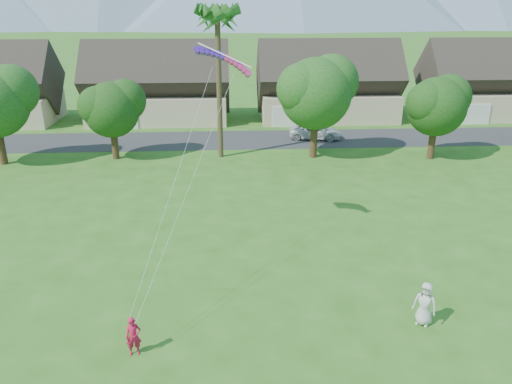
{
  "coord_description": "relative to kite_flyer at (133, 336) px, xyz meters",
  "views": [
    {
      "loc": [
        -1.33,
        -13.2,
        12.8
      ],
      "look_at": [
        0.0,
        10.0,
        3.8
      ],
      "focal_mm": 35.0,
      "sensor_mm": 36.0,
      "label": 1
    }
  ],
  "objects": [
    {
      "name": "parafoil_kite",
      "position": [
        3.68,
        9.44,
        9.31
      ],
      "size": [
        3.06,
        1.16,
        0.5
      ],
      "rotation": [
        0.0,
        0.0,
        -0.12
      ],
      "color": "#4317AE",
      "rests_on": "ground"
    },
    {
      "name": "kite_flyer",
      "position": [
        0.0,
        0.0,
        0.0
      ],
      "size": [
        0.67,
        0.53,
        1.61
      ],
      "primitive_type": "imported",
      "rotation": [
        0.0,
        0.0,
        0.26
      ],
      "color": "#C2163A",
      "rests_on": "ground"
    },
    {
      "name": "houses_row",
      "position": [
        5.59,
        40.23,
        2.64
      ],
      "size": [
        72.75,
        8.19,
        8.86
      ],
      "color": "beige",
      "rests_on": "ground"
    },
    {
      "name": "watcher",
      "position": [
        11.8,
        1.25,
        0.17
      ],
      "size": [
        1.13,
        1.05,
        1.95
      ],
      "primitive_type": "imported",
      "rotation": [
        0.0,
        0.0,
        -0.61
      ],
      "color": "beige",
      "rests_on": "ground"
    },
    {
      "name": "fan_palm",
      "position": [
        3.1,
        25.74,
        11.0
      ],
      "size": [
        3.0,
        3.0,
        13.8
      ],
      "color": "#4C3D26",
      "rests_on": "ground"
    },
    {
      "name": "parked_car",
      "position": [
        12.31,
        31.24,
        -0.1
      ],
      "size": [
        5.39,
        3.24,
        1.4
      ],
      "primitive_type": "imported",
      "rotation": [
        0.0,
        0.0,
        1.38
      ],
      "color": "silver",
      "rests_on": "ground"
    },
    {
      "name": "street",
      "position": [
        5.1,
        31.24,
        -0.8
      ],
      "size": [
        90.0,
        7.0,
        0.01
      ],
      "primitive_type": "cube",
      "color": "#2D2D30",
      "rests_on": "ground"
    },
    {
      "name": "tree_row",
      "position": [
        3.95,
        25.16,
        4.08
      ],
      "size": [
        62.27,
        6.67,
        8.45
      ],
      "color": "#47301C",
      "rests_on": "ground"
    }
  ]
}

